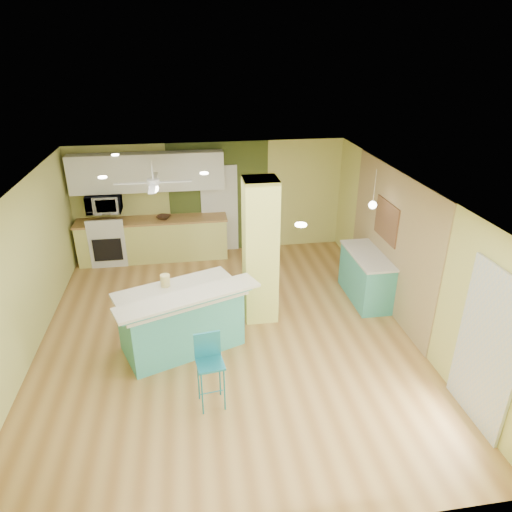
# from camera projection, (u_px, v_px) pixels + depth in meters

# --- Properties ---
(floor) EXTENTS (6.00, 7.00, 0.01)m
(floor) POSITION_uv_depth(u_px,v_px,m) (226.00, 335.00, 7.60)
(floor) COLOR olive
(floor) RESTS_ON ground
(ceiling) EXTENTS (6.00, 7.00, 0.01)m
(ceiling) POSITION_uv_depth(u_px,v_px,m) (222.00, 189.00, 6.54)
(ceiling) COLOR white
(ceiling) RESTS_ON wall_back
(wall_back) EXTENTS (6.00, 0.01, 2.50)m
(wall_back) POSITION_uv_depth(u_px,v_px,m) (210.00, 198.00, 10.21)
(wall_back) COLOR #C6C66A
(wall_back) RESTS_ON floor
(wall_front) EXTENTS (6.00, 0.01, 2.50)m
(wall_front) POSITION_uv_depth(u_px,v_px,m) (260.00, 446.00, 3.93)
(wall_front) COLOR #C6C66A
(wall_front) RESTS_ON floor
(wall_left) EXTENTS (0.01, 7.00, 2.50)m
(wall_left) POSITION_uv_depth(u_px,v_px,m) (19.00, 281.00, 6.66)
(wall_left) COLOR #C6C66A
(wall_left) RESTS_ON floor
(wall_right) EXTENTS (0.01, 7.00, 2.50)m
(wall_right) POSITION_uv_depth(u_px,v_px,m) (406.00, 255.00, 7.49)
(wall_right) COLOR #C6C66A
(wall_right) RESTS_ON floor
(wood_panel) EXTENTS (0.02, 3.40, 2.50)m
(wood_panel) POSITION_uv_depth(u_px,v_px,m) (390.00, 241.00, 8.02)
(wood_panel) COLOR #917853
(wood_panel) RESTS_ON floor
(olive_accent) EXTENTS (2.20, 0.02, 2.50)m
(olive_accent) POSITION_uv_depth(u_px,v_px,m) (219.00, 198.00, 10.22)
(olive_accent) COLOR #3E4B1E
(olive_accent) RESTS_ON floor
(interior_door) EXTENTS (0.82, 0.05, 2.00)m
(interior_door) POSITION_uv_depth(u_px,v_px,m) (220.00, 209.00, 10.30)
(interior_door) COLOR silver
(interior_door) RESTS_ON floor
(french_door) EXTENTS (0.04, 1.08, 2.10)m
(french_door) POSITION_uv_depth(u_px,v_px,m) (487.00, 349.00, 5.51)
(french_door) COLOR silver
(french_door) RESTS_ON floor
(column) EXTENTS (0.55, 0.55, 2.50)m
(column) POSITION_uv_depth(u_px,v_px,m) (260.00, 252.00, 7.61)
(column) COLOR #D8DD66
(column) RESTS_ON floor
(kitchen_run) EXTENTS (3.25, 0.63, 0.94)m
(kitchen_run) POSITION_uv_depth(u_px,v_px,m) (154.00, 239.00, 10.09)
(kitchen_run) COLOR #CECE6C
(kitchen_run) RESTS_ON floor
(stove) EXTENTS (0.76, 0.66, 1.08)m
(stove) POSITION_uv_depth(u_px,v_px,m) (110.00, 242.00, 9.95)
(stove) COLOR silver
(stove) RESTS_ON floor
(upper_cabinets) EXTENTS (3.20, 0.34, 0.80)m
(upper_cabinets) POSITION_uv_depth(u_px,v_px,m) (147.00, 172.00, 9.57)
(upper_cabinets) COLOR silver
(upper_cabinets) RESTS_ON wall_back
(microwave) EXTENTS (0.70, 0.48, 0.39)m
(microwave) POSITION_uv_depth(u_px,v_px,m) (104.00, 203.00, 9.58)
(microwave) COLOR white
(microwave) RESTS_ON wall_back
(ceiling_fan) EXTENTS (1.41, 1.41, 0.61)m
(ceiling_fan) POSITION_uv_depth(u_px,v_px,m) (153.00, 183.00, 8.36)
(ceiling_fan) COLOR white
(ceiling_fan) RESTS_ON ceiling
(pendant_lamp) EXTENTS (0.14, 0.14, 0.69)m
(pendant_lamp) POSITION_uv_depth(u_px,v_px,m) (373.00, 205.00, 7.84)
(pendant_lamp) COLOR white
(pendant_lamp) RESTS_ON ceiling
(wall_decor) EXTENTS (0.03, 0.90, 0.70)m
(wall_decor) POSITION_uv_depth(u_px,v_px,m) (387.00, 221.00, 8.07)
(wall_decor) COLOR brown
(wall_decor) RESTS_ON wood_panel
(peninsula) EXTENTS (2.27, 1.77, 1.14)m
(peninsula) POSITION_uv_depth(u_px,v_px,m) (182.00, 319.00, 7.08)
(peninsula) COLOR teal
(peninsula) RESTS_ON floor
(bar_stool) EXTENTS (0.39, 0.39, 1.05)m
(bar_stool) POSITION_uv_depth(u_px,v_px,m) (209.00, 359.00, 5.90)
(bar_stool) COLOR teal
(bar_stool) RESTS_ON floor
(side_counter) EXTENTS (0.61, 1.43, 0.92)m
(side_counter) POSITION_uv_depth(u_px,v_px,m) (366.00, 276.00, 8.50)
(side_counter) COLOR teal
(side_counter) RESTS_ON floor
(fruit_bowl) EXTENTS (0.39, 0.39, 0.07)m
(fruit_bowl) POSITION_uv_depth(u_px,v_px,m) (164.00, 217.00, 9.89)
(fruit_bowl) COLOR #352015
(fruit_bowl) RESTS_ON kitchen_run
(canister) EXTENTS (0.15, 0.15, 0.19)m
(canister) POSITION_uv_depth(u_px,v_px,m) (165.00, 280.00, 7.04)
(canister) COLOR gold
(canister) RESTS_ON peninsula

